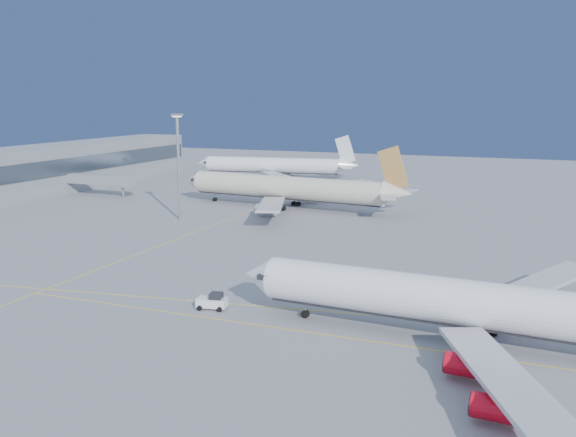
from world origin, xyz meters
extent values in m
plane|color=slate|center=(0.00, 0.00, 0.00)|extent=(500.00, 500.00, 0.00)
cube|color=gray|center=(-115.00, 85.00, 7.50)|extent=(18.00, 110.00, 15.00)
cube|color=#3F4C59|center=(-105.80, 85.00, 9.00)|extent=(0.40, 107.80, 5.00)
cube|color=gray|center=(-95.00, 72.00, 5.20)|extent=(22.00, 3.00, 3.00)
cylinder|color=gray|center=(-86.00, 72.00, 2.60)|extent=(0.70, 0.70, 5.20)
cube|color=gray|center=(-84.00, 72.00, 5.20)|extent=(3.20, 3.60, 3.40)
cube|color=yellow|center=(5.00, -14.00, 0.01)|extent=(90.00, 0.18, 0.02)
cube|color=yellow|center=(0.00, -6.00, 0.01)|extent=(118.86, 16.88, 0.02)
cube|color=yellow|center=(-40.00, 30.00, 0.01)|extent=(0.18, 140.00, 0.02)
cylinder|color=white|center=(26.25, -10.26, 5.21)|extent=(56.38, 9.23, 5.81)
cone|color=white|center=(-3.96, -8.41, 5.21)|extent=(4.86, 6.08, 5.81)
cube|color=black|center=(-2.06, -8.52, 5.81)|extent=(1.94, 5.61, 0.70)
cube|color=#B7B7BC|center=(30.33, -26.81, 3.61)|extent=(15.89, 28.83, 0.55)
cube|color=#B7B7BC|center=(32.32, 5.68, 3.61)|extent=(18.81, 27.84, 0.55)
cylinder|color=gray|center=(3.29, -8.85, 1.70)|extent=(0.24, 0.24, 2.31)
cylinder|color=black|center=(3.29, -8.85, 0.55)|extent=(1.14, 0.77, 1.10)
cylinder|color=gray|center=(27.00, -14.42, 1.70)|extent=(0.32, 0.32, 2.31)
cylinder|color=black|center=(27.00, -14.42, 0.55)|extent=(1.16, 0.97, 1.10)
cylinder|color=gray|center=(27.51, -6.22, 1.70)|extent=(0.32, 0.32, 2.31)
cylinder|color=black|center=(27.51, -6.22, 0.55)|extent=(1.16, 0.97, 1.10)
cylinder|color=red|center=(26.61, -21.34, 1.73)|extent=(4.95, 2.80, 2.51)
cylinder|color=red|center=(30.32, -30.31, 1.73)|extent=(4.95, 2.80, 2.51)
cylinder|color=red|center=(27.96, 0.70, 1.73)|extent=(4.95, 2.80, 2.51)
cylinder|color=red|center=(32.73, 9.15, 1.73)|extent=(4.95, 2.80, 2.51)
cylinder|color=beige|center=(-33.28, 73.81, 5.68)|extent=(57.68, 12.23, 6.28)
cone|color=beige|center=(-64.20, 77.05, 5.68)|extent=(5.59, 6.77, 6.28)
cone|color=beige|center=(-0.93, 70.42, 6.34)|extent=(8.30, 6.74, 5.97)
cube|color=black|center=(-62.12, 76.83, 6.34)|extent=(2.38, 6.12, 0.77)
cube|color=#B7B7BC|center=(-29.79, 56.03, 3.95)|extent=(15.90, 30.95, 0.61)
cube|color=#B7B7BC|center=(-26.18, 90.48, 3.95)|extent=(21.17, 29.19, 0.61)
cube|color=#B78044|center=(-2.58, 70.59, 12.49)|extent=(8.49, 1.38, 11.67)
cylinder|color=gray|center=(-56.66, 76.26, 1.87)|extent=(0.26, 0.26, 2.54)
cylinder|color=black|center=(-56.66, 76.26, 0.61)|extent=(1.29, 0.89, 1.21)
cylinder|color=gray|center=(-32.65, 69.25, 1.87)|extent=(0.35, 0.35, 2.54)
cylinder|color=black|center=(-32.65, 69.25, 0.61)|extent=(1.31, 1.11, 1.21)
cylinder|color=gray|center=(-31.72, 78.13, 1.87)|extent=(0.35, 0.35, 2.54)
cylinder|color=black|center=(-31.72, 78.13, 0.61)|extent=(1.31, 1.11, 1.21)
cylinder|color=#B7B7BC|center=(-32.61, 59.43, 1.88)|extent=(5.55, 3.29, 2.76)
cylinder|color=#B7B7BC|center=(-29.64, 87.74, 1.88)|extent=(5.55, 3.29, 2.76)
cylinder|color=white|center=(-61.79, 131.49, 5.17)|extent=(50.97, 13.02, 5.68)
cone|color=white|center=(-89.07, 127.46, 5.17)|extent=(5.34, 6.28, 5.68)
cone|color=white|center=(-33.21, 135.71, 5.78)|extent=(7.81, 6.37, 5.39)
cube|color=black|center=(-87.16, 127.74, 5.78)|extent=(2.39, 5.57, 0.71)
cube|color=#B7B7BC|center=(-54.95, 116.95, 3.61)|extent=(19.77, 25.53, 0.56)
cube|color=#B7B7BC|center=(-59.45, 147.39, 3.61)|extent=(13.25, 27.67, 0.56)
cube|color=silver|center=(-34.72, 135.49, 11.40)|extent=(7.78, 1.59, 10.72)
cylinder|color=gray|center=(-82.35, 128.45, 1.72)|extent=(0.24, 0.24, 2.33)
cylinder|color=black|center=(-82.35, 128.45, 0.56)|extent=(1.21, 0.86, 1.12)
cylinder|color=gray|center=(-60.20, 127.63, 1.72)|extent=(0.32, 0.32, 2.33)
cylinder|color=black|center=(-60.20, 127.63, 0.56)|extent=(1.24, 1.07, 1.12)
cylinder|color=gray|center=(-61.38, 135.65, 1.72)|extent=(0.32, 0.32, 2.33)
cylinder|color=black|center=(-61.38, 135.65, 0.56)|extent=(1.24, 1.07, 1.12)
cylinder|color=#B7B7BC|center=(-58.17, 119.24, 1.71)|extent=(5.18, 3.22, 2.53)
cylinder|color=#B7B7BC|center=(-61.87, 144.27, 1.71)|extent=(5.18, 3.22, 2.53)
cube|color=white|center=(-10.63, -10.32, 0.97)|extent=(4.62, 2.88, 1.29)
cube|color=black|center=(-9.99, -10.20, 1.94)|extent=(2.02, 2.10, 0.97)
cylinder|color=black|center=(-11.91, -11.69, 0.38)|extent=(0.81, 0.50, 0.75)
cylinder|color=black|center=(-12.31, -9.47, 0.38)|extent=(0.81, 0.50, 0.75)
cylinder|color=black|center=(-8.95, -11.16, 0.38)|extent=(0.81, 0.50, 0.75)
cylinder|color=black|center=(-9.34, -8.94, 0.38)|extent=(0.81, 0.50, 0.75)
cylinder|color=gray|center=(-50.99, 47.45, 12.91)|extent=(0.72, 0.72, 25.82)
cube|color=gray|center=(-50.99, 47.45, 26.03)|extent=(2.27, 2.27, 0.52)
cube|color=white|center=(-50.99, 47.45, 25.62)|extent=(1.65, 1.65, 0.26)
camera|label=1|loc=(32.74, -88.85, 30.27)|focal=40.00mm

